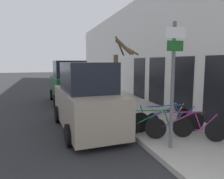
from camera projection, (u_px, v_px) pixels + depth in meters
ground_plane at (74, 103)px, 13.00m from camera, size 80.00×80.00×0.00m
sidewalk_curb at (104, 94)px, 16.41m from camera, size 3.20×32.00×0.15m
building_facade at (127, 51)px, 16.42m from camera, size 0.23×32.00×6.50m
signpost at (173, 80)px, 5.69m from camera, size 0.56×0.12×3.33m
bicycle_0 at (185, 128)px, 6.44m from camera, size 2.16×1.06×0.89m
bicycle_1 at (156, 125)px, 6.75m from camera, size 2.13×0.87×0.87m
bicycle_2 at (167, 120)px, 7.21m from camera, size 2.45×0.67×0.92m
bicycle_3 at (168, 118)px, 7.66m from camera, size 2.07×0.63×0.85m
parked_car_0 at (87, 100)px, 7.81m from camera, size 2.16×4.49×2.44m
parked_car_1 at (69, 84)px, 13.17m from camera, size 2.21×4.19×2.52m
pedestrian_near at (102, 81)px, 15.29m from camera, size 0.42×0.36×1.62m
street_tree at (117, 75)px, 10.24m from camera, size 1.18×1.55×3.49m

